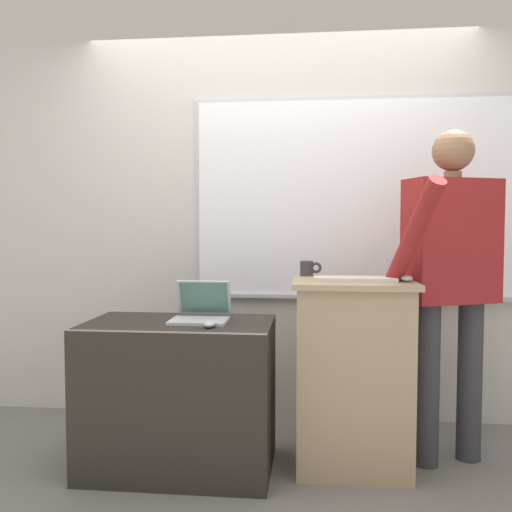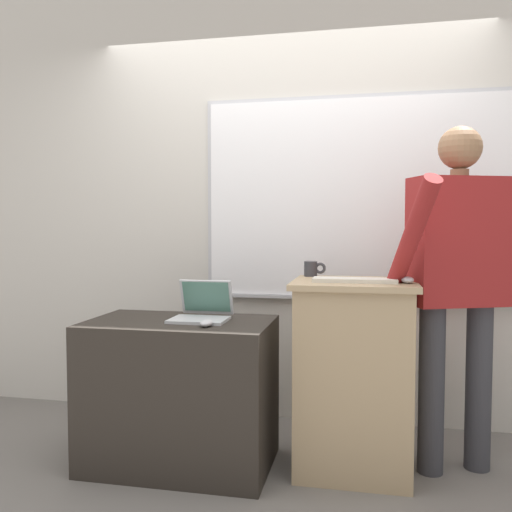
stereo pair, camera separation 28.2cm
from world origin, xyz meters
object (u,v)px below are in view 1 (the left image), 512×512
object	(u,v)px
side_desk	(179,395)
laptop	(201,310)
computer_mouse_by_laptop	(210,324)
computer_mouse_by_keyboard	(406,278)
lectern_podium	(352,372)
person_presenter	(451,269)
coffee_mug	(308,268)
wireless_keyboard	(355,279)

from	to	relation	value
side_desk	laptop	world-z (taller)	laptop
side_desk	laptop	bearing A→B (deg)	31.20
side_desk	computer_mouse_by_laptop	bearing A→B (deg)	-35.28
computer_mouse_by_laptop	computer_mouse_by_keyboard	xyz separation A→B (m)	(0.97, 0.18, 0.22)
lectern_podium	laptop	bearing A→B (deg)	-175.69
person_presenter	laptop	size ratio (longest dim) A/B	6.01
person_presenter	computer_mouse_by_keyboard	xyz separation A→B (m)	(-0.26, -0.16, -0.04)
side_desk	coffee_mug	bearing A→B (deg)	26.19
computer_mouse_by_laptop	computer_mouse_by_keyboard	size ratio (longest dim) A/B	1.00
wireless_keyboard	coffee_mug	size ratio (longest dim) A/B	3.44
computer_mouse_by_keyboard	coffee_mug	bearing A→B (deg)	151.20
lectern_podium	computer_mouse_by_laptop	xyz separation A→B (m)	(-0.71, -0.26, 0.29)
laptop	computer_mouse_by_laptop	bearing A→B (deg)	-67.60
side_desk	lectern_podium	bearing A→B (deg)	7.84
wireless_keyboard	computer_mouse_by_laptop	distance (m)	0.77
coffee_mug	side_desk	bearing A→B (deg)	-153.81
computer_mouse_by_laptop	laptop	bearing A→B (deg)	112.40
laptop	coffee_mug	xyz separation A→B (m)	(0.56, 0.26, 0.21)
person_presenter	computer_mouse_by_laptop	world-z (taller)	person_presenter
computer_mouse_by_keyboard	coffee_mug	size ratio (longest dim) A/B	0.82
wireless_keyboard	computer_mouse_by_keyboard	distance (m)	0.26
person_presenter	wireless_keyboard	distance (m)	0.54
wireless_keyboard	person_presenter	bearing A→B (deg)	16.37
side_desk	coffee_mug	distance (m)	0.98
computer_mouse_by_keyboard	side_desk	bearing A→B (deg)	-177.42
person_presenter	computer_mouse_by_laptop	distance (m)	1.30
lectern_podium	coffee_mug	world-z (taller)	coffee_mug
laptop	lectern_podium	bearing A→B (deg)	4.31
side_desk	wireless_keyboard	xyz separation A→B (m)	(0.90, 0.06, 0.61)
person_presenter	coffee_mug	bearing A→B (deg)	149.61
lectern_podium	laptop	size ratio (longest dim) A/B	3.35
computer_mouse_by_laptop	computer_mouse_by_keyboard	bearing A→B (deg)	10.75
coffee_mug	person_presenter	bearing A→B (deg)	-8.92
side_desk	computer_mouse_by_keyboard	bearing A→B (deg)	2.58
person_presenter	computer_mouse_by_keyboard	size ratio (longest dim) A/B	17.69
person_presenter	coffee_mug	size ratio (longest dim) A/B	14.59
person_presenter	side_desk	bearing A→B (deg)	166.87
computer_mouse_by_laptop	coffee_mug	size ratio (longest dim) A/B	0.82
coffee_mug	lectern_podium	bearing A→B (deg)	-40.13
lectern_podium	computer_mouse_by_keyboard	bearing A→B (deg)	-15.55
person_presenter	computer_mouse_by_laptop	bearing A→B (deg)	173.99
side_desk	wireless_keyboard	world-z (taller)	wireless_keyboard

